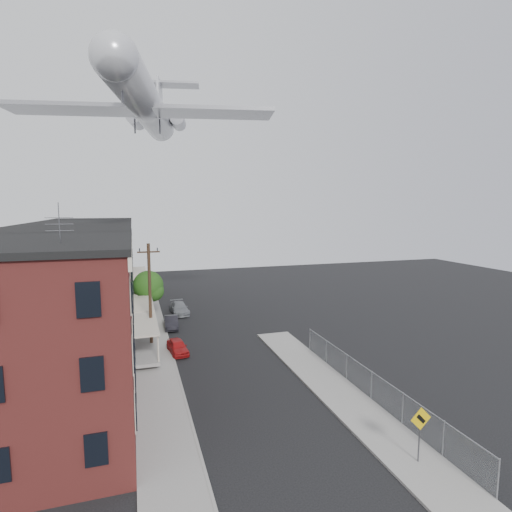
{
  "coord_description": "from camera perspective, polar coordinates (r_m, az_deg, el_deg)",
  "views": [
    {
      "loc": [
        -6.78,
        -15.31,
        11.95
      ],
      "look_at": [
        0.49,
        8.15,
        8.91
      ],
      "focal_mm": 28.0,
      "sensor_mm": 36.0,
      "label": 1
    }
  ],
  "objects": [
    {
      "name": "ground",
      "position": [
        20.57,
        6.16,
        -28.5
      ],
      "size": [
        120.0,
        120.0,
        0.0
      ],
      "primitive_type": "plane",
      "color": "black",
      "rests_on": "ground"
    },
    {
      "name": "sidewalk_left",
      "position": [
        41.09,
        -14.92,
        -10.01
      ],
      "size": [
        3.0,
        62.0,
        0.12
      ],
      "primitive_type": "cube",
      "color": "gray",
      "rests_on": "ground"
    },
    {
      "name": "sidewalk_right",
      "position": [
        27.32,
        12.1,
        -18.91
      ],
      "size": [
        3.0,
        26.0,
        0.12
      ],
      "primitive_type": "cube",
      "color": "gray",
      "rests_on": "ground"
    },
    {
      "name": "curb_left",
      "position": [
        41.16,
        -12.87,
        -9.91
      ],
      "size": [
        0.15,
        62.0,
        0.14
      ],
      "primitive_type": "cube",
      "color": "gray",
      "rests_on": "ground"
    },
    {
      "name": "curb_right",
      "position": [
        26.7,
        9.22,
        -19.47
      ],
      "size": [
        0.15,
        26.0,
        0.14
      ],
      "primitive_type": "cube",
      "color": "gray",
      "rests_on": "ground"
    },
    {
      "name": "corner_building",
      "position": [
        23.9,
        -29.54,
        -10.39
      ],
      "size": [
        10.31,
        12.3,
        12.15
      ],
      "color": "#3D1513",
      "rests_on": "ground"
    },
    {
      "name": "row_house_a",
      "position": [
        32.95,
        -25.99,
        -5.62
      ],
      "size": [
        11.98,
        7.0,
        10.3
      ],
      "color": "#61615F",
      "rests_on": "ground"
    },
    {
      "name": "row_house_b",
      "position": [
        39.75,
        -24.48,
        -3.47
      ],
      "size": [
        11.98,
        7.0,
        10.3
      ],
      "color": "gray",
      "rests_on": "ground"
    },
    {
      "name": "row_house_c",
      "position": [
        46.61,
        -23.42,
        -1.95
      ],
      "size": [
        11.98,
        7.0,
        10.3
      ],
      "color": "#61615F",
      "rests_on": "ground"
    },
    {
      "name": "row_house_d",
      "position": [
        53.5,
        -22.63,
        -0.82
      ],
      "size": [
        11.98,
        7.0,
        10.3
      ],
      "color": "gray",
      "rests_on": "ground"
    },
    {
      "name": "row_house_e",
      "position": [
        60.43,
        -22.02,
        0.05
      ],
      "size": [
        11.98,
        7.0,
        10.3
      ],
      "color": "#61615F",
      "rests_on": "ground"
    },
    {
      "name": "chainlink_fence",
      "position": [
        26.88,
        16.17,
        -17.29
      ],
      "size": [
        0.06,
        18.06,
        1.9
      ],
      "color": "gray",
      "rests_on": "ground"
    },
    {
      "name": "warning_sign",
      "position": [
        21.42,
        22.41,
        -21.55
      ],
      "size": [
        1.1,
        0.11,
        2.8
      ],
      "color": "#515156",
      "rests_on": "ground"
    },
    {
      "name": "utility_pole",
      "position": [
        34.12,
        -14.91,
        -5.5
      ],
      "size": [
        1.8,
        0.26,
        9.0
      ],
      "color": "black",
      "rests_on": "ground"
    },
    {
      "name": "street_tree",
      "position": [
        44.09,
        -14.97,
        -4.31
      ],
      "size": [
        3.22,
        3.2,
        5.2
      ],
      "color": "black",
      "rests_on": "ground"
    },
    {
      "name": "car_near",
      "position": [
        34.09,
        -11.14,
        -12.59
      ],
      "size": [
        1.75,
        3.47,
        1.13
      ],
      "primitive_type": "imported",
      "rotation": [
        0.0,
        0.0,
        0.13
      ],
      "color": "#B41718",
      "rests_on": "ground"
    },
    {
      "name": "car_mid",
      "position": [
        40.83,
        -12.01,
        -9.25
      ],
      "size": [
        1.44,
        3.69,
        1.2
      ],
      "primitive_type": "imported",
      "rotation": [
        0.0,
        0.0,
        -0.05
      ],
      "color": "black",
      "rests_on": "ground"
    },
    {
      "name": "car_far",
      "position": [
        45.96,
        -10.88,
        -7.34
      ],
      "size": [
        1.98,
        4.42,
        1.26
      ],
      "primitive_type": "imported",
      "rotation": [
        0.0,
        0.0,
        0.05
      ],
      "color": "gray",
      "rests_on": "ground"
    },
    {
      "name": "airplane",
      "position": [
        42.72,
        -15.43,
        20.1
      ],
      "size": [
        24.42,
        27.9,
        8.02
      ],
      "color": "silver",
      "rests_on": "ground"
    }
  ]
}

